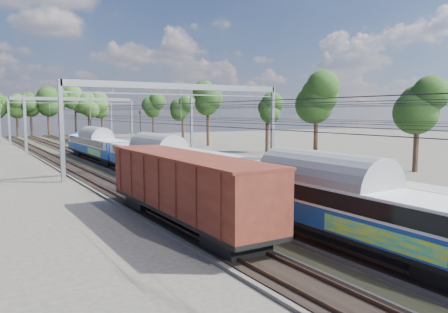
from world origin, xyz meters
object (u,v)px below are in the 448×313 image
worker (87,142)px  signal_near (91,127)px  signal_far (140,122)px  freight_boxcar (183,185)px  emu_train (160,155)px

worker → signal_near: size_ratio=0.28×
worker → signal_far: signal_far is taller
freight_boxcar → signal_near: (8.39, 52.38, 1.38)m
signal_far → emu_train: bearing=-131.0°
signal_near → signal_far: size_ratio=0.90×
signal_near → signal_far: (13.13, 12.37, 0.43)m
signal_far → signal_near: bearing=-159.2°
worker → signal_far: (12.37, 6.32, 3.31)m
freight_boxcar → worker: freight_boxcar is taller
emu_train → signal_near: size_ratio=10.43×
worker → freight_boxcar: bearing=-172.4°
worker → signal_near: (-0.76, -6.05, 2.88)m
emu_train → signal_far: size_ratio=9.34×
emu_train → freight_boxcar: 14.70m
signal_near → signal_far: signal_far is taller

